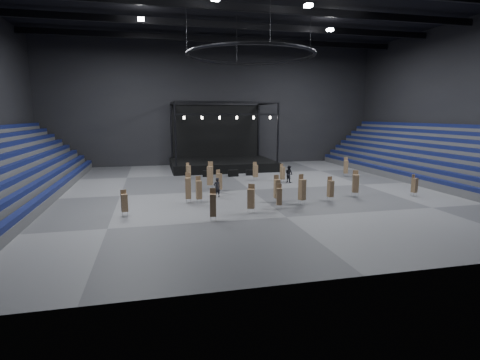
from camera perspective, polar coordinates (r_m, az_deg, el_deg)
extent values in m
plane|color=#58575A|center=(37.58, 1.54, -1.51)|extent=(50.00, 50.00, 0.00)
cube|color=black|center=(57.43, -3.85, 11.42)|extent=(50.00, 0.20, 18.00)
cube|color=black|center=(17.46, 20.09, 14.54)|extent=(50.00, 0.20, 18.00)
cube|color=black|center=(49.55, 31.33, 10.30)|extent=(0.20, 42.00, 18.00)
cube|color=#47474A|center=(38.25, -31.24, -2.18)|extent=(7.20, 40.00, 0.75)
cube|color=#0E113F|center=(37.25, -26.52, -1.17)|extent=(0.59, 40.00, 0.40)
cube|color=#47474A|center=(38.33, -31.93, -1.65)|extent=(6.30, 40.00, 1.50)
cube|color=#0E113F|center=(37.34, -27.95, -0.08)|extent=(0.59, 40.00, 0.40)
cube|color=#47474A|center=(38.41, -32.61, -1.12)|extent=(5.40, 40.00, 2.25)
cube|color=#0E113F|center=(37.48, -29.37, 0.99)|extent=(0.59, 40.00, 0.40)
cube|color=#0E113F|center=(37.65, -30.78, 2.06)|extent=(0.59, 40.00, 0.40)
cube|color=#0E113F|center=(37.86, -32.17, 3.11)|extent=(0.59, 40.00, 0.40)
cube|color=#47474A|center=(47.61, 27.31, 0.26)|extent=(7.20, 40.00, 0.75)
cube|color=#0E113F|center=(45.47, 24.21, 0.83)|extent=(0.59, 40.00, 0.40)
cube|color=#47474A|center=(47.85, 27.76, 0.72)|extent=(6.30, 40.00, 1.50)
cube|color=#0E113F|center=(45.92, 25.17, 1.78)|extent=(0.59, 40.00, 0.40)
cube|color=#47474A|center=(48.10, 28.20, 1.18)|extent=(5.40, 40.00, 2.25)
cube|color=#0E113F|center=(46.40, 26.11, 2.72)|extent=(0.59, 40.00, 0.40)
cube|color=#47474A|center=(48.35, 28.64, 1.63)|extent=(4.50, 40.00, 3.00)
cube|color=#0E113F|center=(46.90, 27.04, 3.64)|extent=(0.59, 40.00, 0.40)
cube|color=#47474A|center=(48.60, 29.07, 2.08)|extent=(3.60, 40.00, 3.75)
cube|color=#0E113F|center=(47.43, 27.94, 4.54)|extent=(0.59, 40.00, 0.40)
cube|color=#47474A|center=(48.87, 29.50, 2.52)|extent=(2.70, 40.00, 4.50)
cube|color=#0E113F|center=(47.97, 28.83, 5.41)|extent=(0.59, 40.00, 0.40)
cube|color=#47474A|center=(49.13, 29.92, 2.96)|extent=(1.80, 40.00, 5.25)
cube|color=#0E113F|center=(48.54, 29.70, 6.27)|extent=(0.59, 40.00, 0.40)
cube|color=#47474A|center=(49.41, 30.34, 3.40)|extent=(0.90, 40.00, 6.00)
cube|color=#0E113F|center=(49.13, 30.55, 7.10)|extent=(0.59, 40.00, 0.40)
cube|color=black|center=(52.43, -2.76, 2.39)|extent=(14.00, 10.00, 1.20)
cube|color=black|center=(56.76, -3.69, 7.61)|extent=(13.30, 0.30, 8.00)
cylinder|color=black|center=(46.67, -9.82, 6.88)|extent=(0.24, 0.24, 7.80)
cylinder|color=black|center=(55.85, -10.40, 7.33)|extent=(0.24, 0.24, 7.80)
cylinder|color=black|center=(49.26, 5.81, 7.12)|extent=(0.24, 0.24, 7.80)
cylinder|color=black|center=(58.03, 2.84, 7.57)|extent=(0.24, 0.24, 7.80)
cube|color=black|center=(47.50, -1.82, 11.78)|extent=(13.40, 0.25, 0.25)
cube|color=black|center=(56.54, -3.70, 11.45)|extent=(13.40, 0.25, 0.25)
cube|color=black|center=(47.47, -1.81, 9.97)|extent=(13.40, 0.20, 0.20)
cylinder|color=white|center=(46.70, -8.53, 9.38)|extent=(0.24, 0.24, 0.35)
cylinder|color=white|center=(46.93, -5.81, 9.44)|extent=(0.24, 0.24, 0.35)
cylinder|color=white|center=(47.27, -3.13, 9.47)|extent=(0.24, 0.24, 0.35)
cylinder|color=white|center=(47.70, -0.49, 9.49)|extent=(0.24, 0.24, 0.35)
cylinder|color=white|center=(48.23, 2.09, 9.49)|extent=(0.24, 0.24, 0.35)
cylinder|color=white|center=(48.86, 4.62, 9.47)|extent=(0.24, 0.24, 0.35)
torus|color=black|center=(37.27, 1.64, 18.49)|extent=(12.30, 12.30, 0.30)
cylinder|color=black|center=(39.65, 10.70, 21.48)|extent=(0.04, 0.04, 5.00)
cylinder|color=black|center=(43.44, -0.50, 20.60)|extent=(0.04, 0.04, 5.00)
cylinder|color=black|center=(36.70, -8.19, 22.51)|extent=(0.04, 0.04, 5.00)
cylinder|color=black|center=(32.12, 4.67, 24.43)|extent=(0.04, 0.04, 5.00)
cube|color=black|center=(38.13, 1.67, 24.74)|extent=(49.00, 0.35, 0.70)
cube|color=black|center=(44.74, -0.81, 22.50)|extent=(49.00, 0.35, 0.70)
cube|color=black|center=(52.42, -2.82, 20.61)|extent=(49.00, 0.35, 0.70)
cube|color=white|center=(40.69, -14.87, 22.61)|extent=(0.60, 0.60, 0.25)
cube|color=white|center=(45.07, 13.55, 21.37)|extent=(0.60, 0.60, 0.25)
cube|color=white|center=(35.56, 10.38, 24.70)|extent=(0.60, 0.60, 0.25)
cube|color=black|center=(45.73, -4.98, 0.98)|extent=(1.23, 0.80, 0.75)
cube|color=black|center=(45.79, -1.05, 1.06)|extent=(1.25, 0.69, 0.81)
cube|color=black|center=(46.60, 1.54, 1.13)|extent=(1.06, 0.59, 0.68)
cylinder|color=silver|center=(28.35, 1.39, -4.83)|extent=(0.03, 0.03, 0.42)
cylinder|color=silver|center=(28.73, 1.19, -4.64)|extent=(0.03, 0.03, 0.42)
cylinder|color=silver|center=(28.45, 2.18, -4.78)|extent=(0.03, 0.03, 0.42)
cylinder|color=silver|center=(28.83, 1.97, -4.59)|extent=(0.03, 0.03, 0.42)
cube|color=#957252|center=(28.36, 1.69, -2.85)|extent=(0.67, 0.67, 1.48)
cube|color=#957252|center=(28.43, 1.76, -1.39)|extent=(0.47, 0.25, 0.82)
cylinder|color=silver|center=(41.70, 6.32, -0.18)|extent=(0.03, 0.03, 0.35)
cylinder|color=silver|center=(42.01, 6.17, -0.11)|extent=(0.03, 0.03, 0.35)
cylinder|color=silver|center=(41.81, 6.76, -0.16)|extent=(0.03, 0.03, 0.35)
cylinder|color=silver|center=(42.12, 6.60, -0.09)|extent=(0.03, 0.03, 0.35)
cube|color=#957252|center=(41.77, 6.49, 1.04)|extent=(0.55, 0.55, 1.39)
cube|color=#957252|center=(41.81, 6.35, 1.94)|extent=(0.40, 0.19, 0.76)
cylinder|color=silver|center=(32.02, -8.15, -3.25)|extent=(0.03, 0.03, 0.39)
cylinder|color=silver|center=(32.38, -8.21, -3.10)|extent=(0.03, 0.03, 0.39)
cylinder|color=silver|center=(32.06, -7.49, -3.22)|extent=(0.03, 0.03, 0.39)
cylinder|color=silver|center=(32.42, -7.55, -3.07)|extent=(0.03, 0.03, 0.39)
cube|color=#957252|center=(31.99, -7.89, -1.25)|extent=(0.53, 0.53, 1.80)
cube|color=#957252|center=(32.03, -7.91, 0.31)|extent=(0.45, 0.13, 0.99)
cylinder|color=silver|center=(37.93, 24.92, -2.05)|extent=(0.03, 0.03, 0.36)
cylinder|color=silver|center=(38.19, 24.60, -1.95)|extent=(0.03, 0.03, 0.36)
cylinder|color=silver|center=(38.13, 25.32, -2.02)|extent=(0.03, 0.03, 0.36)
cylinder|color=silver|center=(38.39, 25.01, -1.92)|extent=(0.03, 0.03, 0.36)
cube|color=#957252|center=(38.01, 25.05, -0.73)|extent=(0.55, 0.55, 1.34)
cube|color=#957252|center=(38.00, 24.89, 0.23)|extent=(0.41, 0.19, 0.74)
cylinder|color=silver|center=(47.39, 15.69, 0.72)|extent=(0.03, 0.03, 0.37)
cylinder|color=silver|center=(47.69, 15.49, 0.79)|extent=(0.03, 0.03, 0.37)
cylinder|color=silver|center=(47.56, 16.06, 0.74)|extent=(0.03, 0.03, 0.37)
cylinder|color=silver|center=(47.86, 15.86, 0.80)|extent=(0.03, 0.03, 0.37)
cube|color=#957252|center=(47.49, 15.83, 1.93)|extent=(0.53, 0.53, 1.60)
cube|color=#957252|center=(47.57, 15.81, 2.86)|extent=(0.43, 0.14, 0.88)
cylinder|color=silver|center=(28.92, -17.49, -5.06)|extent=(0.03, 0.03, 0.37)
cylinder|color=silver|center=(29.26, -17.45, -4.89)|extent=(0.03, 0.03, 0.37)
cylinder|color=silver|center=(28.90, -16.80, -5.04)|extent=(0.03, 0.03, 0.37)
cylinder|color=silver|center=(29.23, -16.76, -4.86)|extent=(0.03, 0.03, 0.37)
cube|color=#957252|center=(28.88, -17.21, -3.35)|extent=(0.54, 0.54, 1.31)
cube|color=#957252|center=(28.93, -17.34, -2.11)|extent=(0.42, 0.16, 0.72)
cylinder|color=silver|center=(31.63, 9.21, -3.43)|extent=(0.03, 0.03, 0.40)
cylinder|color=silver|center=(31.97, 8.95, -3.28)|extent=(0.03, 0.03, 0.40)
cylinder|color=silver|center=(31.77, 9.84, -3.39)|extent=(0.03, 0.03, 0.40)
cylinder|color=silver|center=(32.11, 9.58, -3.24)|extent=(0.03, 0.03, 0.40)
cube|color=#957252|center=(31.65, 9.45, -1.46)|extent=(0.59, 0.59, 1.73)
cube|color=#957252|center=(31.65, 9.27, 0.04)|extent=(0.46, 0.18, 0.95)
cylinder|color=silver|center=(32.13, 5.42, -3.15)|extent=(0.03, 0.03, 0.38)
cylinder|color=silver|center=(32.47, 5.22, -3.01)|extent=(0.03, 0.03, 0.38)
cylinder|color=silver|center=(32.25, 6.04, -3.12)|extent=(0.03, 0.03, 0.38)
cylinder|color=silver|center=(32.59, 5.83, -2.98)|extent=(0.03, 0.03, 0.38)
cube|color=#957252|center=(32.15, 5.66, -1.34)|extent=(0.49, 0.49, 1.60)
cube|color=#957252|center=(32.19, 5.55, 0.03)|extent=(0.44, 0.09, 0.88)
cylinder|color=silver|center=(35.89, -3.40, -1.77)|extent=(0.03, 0.03, 0.36)
cylinder|color=silver|center=(36.22, -3.49, -1.67)|extent=(0.03, 0.03, 0.36)
cylinder|color=silver|center=(35.95, -2.86, -1.75)|extent=(0.03, 0.03, 0.36)
cylinder|color=silver|center=(36.27, -2.96, -1.64)|extent=(0.03, 0.03, 0.36)
cube|color=#957252|center=(35.90, -3.19, -0.23)|extent=(0.57, 0.57, 1.54)
cube|color=#957252|center=(35.93, -3.36, 0.94)|extent=(0.40, 0.22, 0.84)
cylinder|color=silver|center=(31.86, -6.53, -3.30)|extent=(0.03, 0.03, 0.37)
cylinder|color=silver|center=(32.20, -6.61, -3.16)|extent=(0.03, 0.03, 0.37)
cylinder|color=silver|center=(31.90, -5.90, -3.27)|extent=(0.03, 0.03, 0.37)
cylinder|color=silver|center=(32.24, -5.98, -3.13)|extent=(0.03, 0.03, 0.37)
cube|color=#957252|center=(31.85, -6.29, -1.51)|extent=(0.51, 0.51, 1.57)
cube|color=#957252|center=(31.89, -6.40, -0.16)|extent=(0.43, 0.12, 0.86)
cylinder|color=silver|center=(37.77, -4.82, -1.15)|extent=(0.03, 0.03, 0.43)
cylinder|color=silver|center=(38.17, -4.91, -1.03)|extent=(0.03, 0.03, 0.43)
cylinder|color=silver|center=(37.83, -4.21, -1.12)|extent=(0.03, 0.03, 0.43)
cylinder|color=silver|center=(38.22, -4.30, -1.01)|extent=(0.03, 0.03, 0.43)
cube|color=#957252|center=(37.79, -4.59, 0.66)|extent=(0.69, 0.69, 1.90)
cube|color=#957252|center=(37.87, -4.52, 2.06)|extent=(0.48, 0.26, 1.05)
cylinder|color=silver|center=(44.23, -8.03, 0.35)|extent=(0.03, 0.03, 0.35)
cylinder|color=silver|center=(44.56, -8.07, 0.42)|extent=(0.03, 0.03, 0.35)
cylinder|color=silver|center=(44.26, -7.60, 0.37)|extent=(0.03, 0.03, 0.35)
cylinder|color=silver|center=(44.59, -7.64, 0.44)|extent=(0.03, 0.03, 0.35)
cube|color=#957252|center=(44.28, -7.86, 1.42)|extent=(0.56, 0.56, 1.26)
cube|color=#957252|center=(44.35, -7.99, 2.19)|extent=(0.39, 0.22, 0.69)
cylinder|color=silver|center=(35.64, 16.98, -2.21)|extent=(0.03, 0.03, 0.43)
cylinder|color=silver|center=(35.98, 16.66, -2.08)|extent=(0.03, 0.03, 0.43)
cylinder|color=silver|center=(35.84, 17.55, -2.17)|extent=(0.03, 0.03, 0.43)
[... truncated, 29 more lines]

